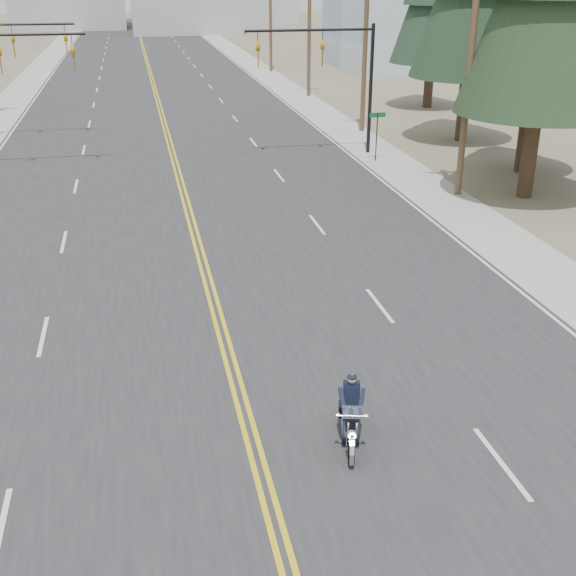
{
  "coord_description": "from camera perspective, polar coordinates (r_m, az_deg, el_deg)",
  "views": [
    {
      "loc": [
        -1.95,
        -7.21,
        9.47
      ],
      "look_at": [
        1.76,
        10.38,
        1.6
      ],
      "focal_mm": 45.0,
      "sensor_mm": 36.0,
      "label": 1
    }
  ],
  "objects": [
    {
      "name": "utility_pole_c",
      "position": [
        47.61,
        6.14,
        19.01
      ],
      "size": [
        2.2,
        0.3,
        11.0
      ],
      "color": "brown",
      "rests_on": "ground"
    },
    {
      "name": "utility_pole_b",
      "position": [
        33.67,
        14.22,
        17.02
      ],
      "size": [
        2.2,
        0.3,
        11.5
      ],
      "color": "brown",
      "rests_on": "ground"
    },
    {
      "name": "road",
      "position": [
        77.81,
        -10.81,
        16.25
      ],
      "size": [
        20.0,
        200.0,
        0.01
      ],
      "primitive_type": "cube",
      "color": "#303033",
      "rests_on": "ground"
    },
    {
      "name": "traffic_mast_right",
      "position": [
        40.96,
        3.82,
        17.23
      ],
      "size": [
        7.1,
        0.26,
        7.0
      ],
      "color": "black",
      "rests_on": "ground"
    },
    {
      "name": "traffic_mast_far",
      "position": [
        48.0,
        -21.61,
        16.59
      ],
      "size": [
        6.1,
        0.26,
        7.0
      ],
      "color": "black",
      "rests_on": "ground"
    },
    {
      "name": "utility_pole_d",
      "position": [
        62.02,
        1.7,
        20.4
      ],
      "size": [
        2.2,
        0.3,
        11.5
      ],
      "color": "brown",
      "rests_on": "ground"
    },
    {
      "name": "street_sign",
      "position": [
        40.07,
        7.05,
        12.43
      ],
      "size": [
        0.9,
        0.06,
        2.62
      ],
      "color": "black",
      "rests_on": "ground"
    },
    {
      "name": "sidewalk_left",
      "position": [
        78.37,
        -19.54,
        15.41
      ],
      "size": [
        3.0,
        200.0,
        0.01
      ],
      "primitive_type": "cube",
      "color": "#A5A5A0",
      "rests_on": "ground"
    },
    {
      "name": "utility_pole_e",
      "position": [
        78.64,
        -1.39,
        20.9
      ],
      "size": [
        2.2,
        0.3,
        11.0
      ],
      "color": "brown",
      "rests_on": "ground"
    },
    {
      "name": "sidewalk_right",
      "position": [
        78.94,
        -2.09,
        16.73
      ],
      "size": [
        3.0,
        200.0,
        0.01
      ],
      "primitive_type": "cube",
      "color": "#A5A5A0",
      "rests_on": "ground"
    },
    {
      "name": "motorcyclist",
      "position": [
        15.82,
        5.02,
        -9.76
      ],
      "size": [
        1.35,
        2.16,
        1.57
      ],
      "primitive_type": null,
      "rotation": [
        0.0,
        0.0,
        2.88
      ],
      "color": "black",
      "rests_on": "ground"
    }
  ]
}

